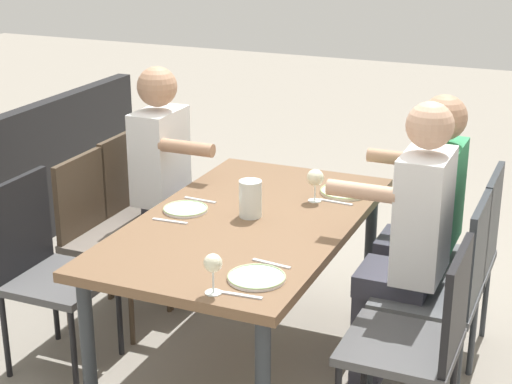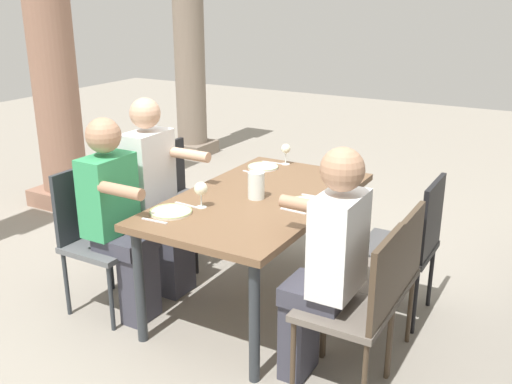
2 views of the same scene
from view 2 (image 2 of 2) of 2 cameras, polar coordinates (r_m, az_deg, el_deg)
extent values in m
plane|color=gray|center=(3.99, 0.31, -10.76)|extent=(16.00, 16.00, 0.00)
cube|color=brown|center=(3.68, 0.33, -0.74)|extent=(1.63, 0.93, 0.04)
cylinder|color=#2D3338|center=(3.49, -11.34, -9.07)|extent=(0.06, 0.06, 0.72)
cylinder|color=#2D3338|center=(4.59, 0.64, -1.71)|extent=(0.06, 0.06, 0.72)
cylinder|color=#2D3338|center=(3.09, -0.16, -12.62)|extent=(0.06, 0.06, 0.72)
cylinder|color=#2D3338|center=(4.29, 9.69, -3.49)|extent=(0.06, 0.06, 0.72)
cube|color=#5B5E61|center=(3.84, -14.43, -5.08)|extent=(0.44, 0.44, 0.04)
cube|color=#2D3338|center=(3.88, -16.86, -1.15)|extent=(0.42, 0.03, 0.48)
cylinder|color=#2D3338|center=(3.70, -14.02, -10.09)|extent=(0.03, 0.03, 0.44)
cylinder|color=#2D3338|center=(3.94, -10.22, -7.88)|extent=(0.03, 0.03, 0.44)
cylinder|color=#2D3338|center=(3.95, -18.08, -8.54)|extent=(0.03, 0.03, 0.44)
cylinder|color=#2D3338|center=(4.18, -14.27, -6.58)|extent=(0.03, 0.03, 0.44)
cube|color=#6A6158|center=(3.03, 8.64, -11.38)|extent=(0.44, 0.44, 0.04)
cube|color=#473828|center=(2.87, 12.61, -8.41)|extent=(0.42, 0.03, 0.45)
cylinder|color=#473828|center=(3.37, 6.58, -12.68)|extent=(0.03, 0.03, 0.44)
cylinder|color=#473828|center=(3.08, 3.64, -15.96)|extent=(0.03, 0.03, 0.44)
cylinder|color=#473828|center=(3.26, 12.90, -14.19)|extent=(0.03, 0.03, 0.44)
cylinder|color=#473828|center=(2.96, 10.57, -17.84)|extent=(0.03, 0.03, 0.44)
cube|color=#5B5E61|center=(4.10, -10.60, -3.08)|extent=(0.44, 0.44, 0.04)
cube|color=#2D3338|center=(4.15, -12.91, 0.49)|extent=(0.42, 0.03, 0.47)
cylinder|color=#2D3338|center=(3.95, -10.04, -7.73)|extent=(0.03, 0.03, 0.44)
cylinder|color=#2D3338|center=(4.22, -6.75, -5.77)|extent=(0.03, 0.03, 0.44)
cylinder|color=#2D3338|center=(4.19, -14.08, -6.45)|extent=(0.03, 0.03, 0.44)
cylinder|color=#2D3338|center=(4.44, -10.72, -4.69)|extent=(0.03, 0.03, 0.44)
cube|color=#6A6158|center=(3.37, 11.18, -8.28)|extent=(0.44, 0.44, 0.04)
cube|color=#473828|center=(3.23, 14.79, -5.56)|extent=(0.42, 0.03, 0.43)
cylinder|color=#473828|center=(3.69, 9.11, -9.76)|extent=(0.03, 0.03, 0.44)
cylinder|color=#473828|center=(3.38, 6.72, -12.51)|extent=(0.03, 0.03, 0.44)
cylinder|color=#473828|center=(3.60, 14.86, -11.01)|extent=(0.03, 0.03, 0.44)
cylinder|color=#473828|center=(3.28, 13.01, -14.01)|extent=(0.03, 0.03, 0.44)
cube|color=#4F4F50|center=(4.45, -6.58, -0.99)|extent=(0.44, 0.44, 0.04)
cube|color=black|center=(4.50, -8.74, 2.07)|extent=(0.42, 0.03, 0.44)
cylinder|color=black|center=(4.30, -5.90, -5.22)|extent=(0.03, 0.03, 0.45)
cylinder|color=black|center=(4.59, -3.14, -3.55)|extent=(0.03, 0.03, 0.45)
cylinder|color=black|center=(4.52, -9.84, -4.19)|extent=(0.03, 0.03, 0.45)
cylinder|color=black|center=(4.79, -6.97, -2.66)|extent=(0.03, 0.03, 0.45)
cube|color=#4F4F50|center=(3.80, 13.60, -5.40)|extent=(0.44, 0.44, 0.04)
cube|color=black|center=(3.66, 16.88, -2.57)|extent=(0.42, 0.03, 0.48)
cylinder|color=black|center=(4.11, 11.58, -6.89)|extent=(0.03, 0.03, 0.43)
cylinder|color=black|center=(3.78, 9.70, -9.13)|extent=(0.03, 0.03, 0.43)
cylinder|color=black|center=(4.02, 16.75, -7.92)|extent=(0.03, 0.03, 0.43)
cylinder|color=black|center=(3.69, 15.31, -10.32)|extent=(0.03, 0.03, 0.43)
cube|color=#3F3F4C|center=(3.23, 4.24, -13.84)|extent=(0.24, 0.14, 0.46)
cube|color=#3F3F4C|center=(3.06, 5.90, -9.85)|extent=(0.28, 0.32, 0.10)
cube|color=white|center=(2.89, 8.10, -5.05)|extent=(0.34, 0.20, 0.51)
sphere|color=tan|center=(2.76, 8.47, 2.20)|extent=(0.21, 0.21, 0.21)
cylinder|color=tan|center=(3.05, 5.02, -1.33)|extent=(0.07, 0.30, 0.07)
cube|color=#3F3F4C|center=(3.77, -11.32, -9.05)|extent=(0.24, 0.14, 0.46)
cube|color=#3F3F4C|center=(3.71, -12.66, -4.86)|extent=(0.28, 0.32, 0.10)
cube|color=#389E60|center=(3.67, -14.26, -0.26)|extent=(0.34, 0.20, 0.49)
sphere|color=tan|center=(3.57, -14.74, 5.40)|extent=(0.21, 0.21, 0.21)
cylinder|color=tan|center=(3.38, -13.09, 0.13)|extent=(0.07, 0.30, 0.07)
cube|color=#3F3F4C|center=(4.05, -7.77, -6.78)|extent=(0.24, 0.14, 0.46)
cube|color=#3F3F4C|center=(3.99, -8.98, -2.86)|extent=(0.28, 0.32, 0.10)
cube|color=white|center=(3.95, -10.47, 1.89)|extent=(0.34, 0.20, 0.56)
sphere|color=tan|center=(3.86, -10.82, 7.59)|extent=(0.20, 0.20, 0.20)
cylinder|color=tan|center=(3.88, -6.52, 3.66)|extent=(0.07, 0.30, 0.07)
cube|color=#936B56|center=(6.06, -18.00, -0.25)|extent=(0.55, 0.55, 0.16)
cylinder|color=#936B56|center=(5.77, -19.49, 13.41)|extent=(0.42, 0.42, 2.73)
cube|color=gray|center=(7.57, -6.20, 4.34)|extent=(0.49, 0.49, 0.16)
cylinder|color=gray|center=(7.35, -6.58, 14.47)|extent=(0.38, 0.38, 2.51)
cylinder|color=silver|center=(3.43, -8.35, -1.96)|extent=(0.25, 0.25, 0.01)
torus|color=#A0BE77|center=(3.43, -8.35, -1.85)|extent=(0.25, 0.25, 0.01)
cylinder|color=white|center=(3.50, -5.37, -1.47)|extent=(0.06, 0.06, 0.00)
cylinder|color=white|center=(3.49, -5.39, -0.84)|extent=(0.01, 0.01, 0.08)
sphere|color=#F2EFCC|center=(3.46, -5.42, 0.34)|extent=(0.08, 0.08, 0.08)
cube|color=silver|center=(3.32, -9.93, -2.80)|extent=(0.03, 0.17, 0.01)
cube|color=silver|center=(3.54, -6.86, -1.26)|extent=(0.03, 0.17, 0.01)
cylinder|color=white|center=(3.55, 4.74, -1.08)|extent=(0.21, 0.21, 0.01)
torus|color=#A9CD91|center=(3.55, 4.74, -0.97)|extent=(0.21, 0.21, 0.01)
cube|color=silver|center=(3.43, 3.66, -1.87)|extent=(0.03, 0.17, 0.01)
cube|color=silver|center=(3.68, 5.74, -0.42)|extent=(0.02, 0.17, 0.01)
cylinder|color=white|center=(4.27, 0.69, 2.45)|extent=(0.22, 0.22, 0.01)
torus|color=#A9CD91|center=(4.27, 0.69, 2.54)|extent=(0.23, 0.23, 0.01)
cylinder|color=white|center=(4.37, 2.92, 2.76)|extent=(0.06, 0.06, 0.00)
cylinder|color=white|center=(4.36, 2.93, 3.33)|extent=(0.01, 0.01, 0.09)
sphere|color=#F2EFCC|center=(4.34, 2.94, 4.28)|extent=(0.07, 0.07, 0.07)
cube|color=silver|center=(4.15, -0.33, 1.90)|extent=(0.04, 0.17, 0.01)
cube|color=silver|center=(4.40, 1.64, 2.90)|extent=(0.03, 0.17, 0.01)
cylinder|color=white|center=(3.61, -0.01, 0.67)|extent=(0.10, 0.10, 0.17)
cylinder|color=#EFEAC6|center=(3.62, -0.01, 0.29)|extent=(0.10, 0.10, 0.11)
camera|label=1|loc=(6.93, 3.37, 20.15)|focal=57.91mm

